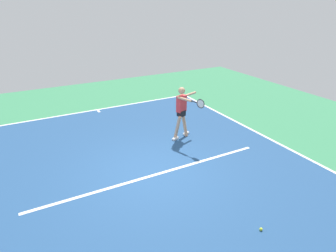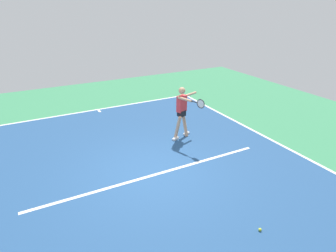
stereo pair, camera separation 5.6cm
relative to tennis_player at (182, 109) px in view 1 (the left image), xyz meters
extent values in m
plane|color=#388456|center=(1.85, 1.50, -1.04)|extent=(20.50, 20.50, 0.00)
cube|color=navy|center=(1.85, 1.50, -1.04)|extent=(9.01, 11.31, 0.00)
cube|color=white|center=(1.85, -4.11, -1.04)|extent=(9.01, 0.10, 0.01)
cube|color=white|center=(-2.60, 1.50, -1.04)|extent=(0.10, 11.31, 0.01)
cube|color=white|center=(1.85, 1.70, -1.04)|extent=(6.76, 0.10, 0.01)
cube|color=white|center=(1.85, -3.91, -1.04)|extent=(0.10, 0.30, 0.01)
cylinder|color=tan|center=(-0.16, -0.09, -0.63)|extent=(0.20, 0.33, 0.86)
cube|color=white|center=(-0.26, -0.13, -1.01)|extent=(0.26, 0.17, 0.07)
cylinder|color=tan|center=(0.19, 0.03, -0.63)|extent=(0.20, 0.33, 0.86)
cube|color=white|center=(0.29, 0.06, -1.01)|extent=(0.26, 0.17, 0.07)
cube|color=black|center=(0.02, -0.03, -0.15)|extent=(0.30, 0.27, 0.20)
cube|color=red|center=(0.02, -0.03, 0.19)|extent=(0.38, 0.28, 0.55)
sphere|color=tan|center=(0.02, -0.03, 0.64)|extent=(0.23, 0.23, 0.23)
cylinder|color=tan|center=(-0.41, -0.18, 0.41)|extent=(0.55, 0.25, 0.08)
cylinder|color=tan|center=(0.09, 0.28, 0.44)|extent=(0.25, 0.55, 0.08)
cylinder|color=black|center=(-0.04, 0.65, 0.44)|extent=(0.10, 0.22, 0.03)
torus|color=black|center=(-0.11, 0.88, 0.44)|extent=(0.12, 0.29, 0.29)
cylinder|color=silver|center=(-0.11, 0.88, 0.44)|extent=(0.08, 0.24, 0.25)
sphere|color=#CCE033|center=(0.82, 4.60, -1.01)|extent=(0.07, 0.07, 0.07)
camera|label=1|loc=(4.69, 7.75, 3.34)|focal=30.78mm
camera|label=2|loc=(4.64, 7.78, 3.34)|focal=30.78mm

